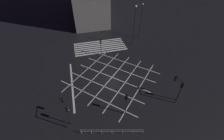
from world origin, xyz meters
TOP-DOWN VIEW (x-y plane):
  - ground_plane at (0.00, 0.00)m, footprint 200.00×200.00m
  - road_markings at (0.40, -7.36)m, footprint 18.72×23.90m
  - traffic_light_nw_main at (-8.65, 7.89)m, footprint 0.39×0.36m
  - traffic_light_median_south at (0.42, -7.93)m, footprint 0.36×0.39m
  - traffic_light_median_north at (0.16, 8.13)m, footprint 0.36×0.39m
  - traffic_light_nw_cross at (-8.18, 7.40)m, footprint 0.36×1.96m
  - traffic_light_ne_main at (7.93, 7.89)m, footprint 0.39×0.36m
  - traffic_light_ne_cross at (8.56, 7.19)m, footprint 0.36×2.11m
  - street_lamp_east at (-8.08, -10.58)m, footprint 0.49×0.49m
  - street_lamp_west at (-11.15, -13.69)m, footprint 0.41×0.41m
  - pedestrian_railing at (2.84, 10.71)m, footprint 7.91×2.13m

SIDE VIEW (x-z plane):
  - ground_plane at x=0.00m, z-range 0.00..0.00m
  - road_markings at x=0.40m, z-range 0.00..0.01m
  - pedestrian_railing at x=2.84m, z-range 0.14..1.19m
  - traffic_light_nw_main at x=-8.65m, z-range 0.84..4.73m
  - traffic_light_median_south at x=0.42m, z-range 0.84..4.75m
  - traffic_light_ne_main at x=7.93m, z-range 0.86..4.88m
  - traffic_light_median_north at x=0.16m, z-range 0.89..5.07m
  - traffic_light_ne_cross at x=8.56m, z-range 0.97..5.22m
  - traffic_light_nw_cross at x=-8.18m, z-range 0.99..5.34m
  - street_lamp_west at x=-11.15m, z-range 1.10..9.87m
  - street_lamp_east at x=-8.08m, z-range 1.70..11.18m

